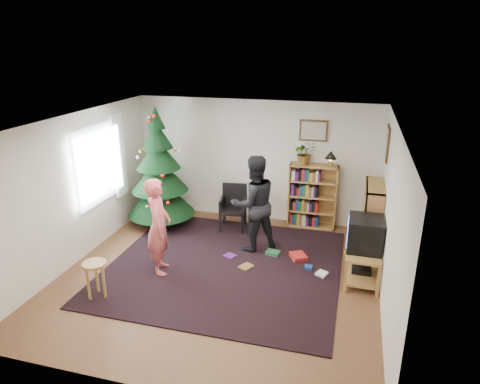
% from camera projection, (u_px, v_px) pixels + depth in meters
% --- Properties ---
extents(floor, '(5.00, 5.00, 0.00)m').
position_uv_depth(floor, '(219.00, 275.00, 6.96)').
color(floor, brown).
rests_on(floor, ground).
extents(ceiling, '(5.00, 5.00, 0.00)m').
position_uv_depth(ceiling, '(217.00, 122.00, 6.12)').
color(ceiling, white).
rests_on(ceiling, wall_back).
extents(wall_back, '(5.00, 0.02, 2.50)m').
position_uv_depth(wall_back, '(256.00, 161.00, 8.81)').
color(wall_back, silver).
rests_on(wall_back, floor).
extents(wall_front, '(5.00, 0.02, 2.50)m').
position_uv_depth(wall_front, '(141.00, 291.00, 4.27)').
color(wall_front, silver).
rests_on(wall_front, floor).
extents(wall_left, '(0.02, 5.00, 2.50)m').
position_uv_depth(wall_left, '(76.00, 189.00, 7.16)').
color(wall_left, silver).
rests_on(wall_left, floor).
extents(wall_right, '(0.02, 5.00, 2.50)m').
position_uv_depth(wall_right, '(390.00, 221.00, 5.92)').
color(wall_right, silver).
rests_on(wall_right, floor).
extents(rug, '(3.80, 3.60, 0.02)m').
position_uv_depth(rug, '(225.00, 265.00, 7.23)').
color(rug, black).
rests_on(rug, floor).
extents(window_pane, '(0.04, 1.20, 1.40)m').
position_uv_depth(window_pane, '(96.00, 165.00, 7.61)').
color(window_pane, silver).
rests_on(window_pane, wall_left).
extents(curtain, '(0.06, 0.35, 1.60)m').
position_uv_depth(curtain, '(119.00, 156.00, 8.24)').
color(curtain, white).
rests_on(curtain, wall_left).
extents(picture_back, '(0.55, 0.03, 0.42)m').
position_uv_depth(picture_back, '(314.00, 131.00, 8.26)').
color(picture_back, '#4C3319').
rests_on(picture_back, wall_back).
extents(picture_right, '(0.03, 0.50, 0.60)m').
position_uv_depth(picture_right, '(387.00, 143.00, 7.28)').
color(picture_right, '#4C3319').
rests_on(picture_right, wall_right).
extents(christmas_tree, '(1.34, 1.34, 2.44)m').
position_uv_depth(christmas_tree, '(160.00, 178.00, 8.51)').
color(christmas_tree, '#3F2816').
rests_on(christmas_tree, rug).
extents(bookshelf_back, '(0.95, 0.30, 1.30)m').
position_uv_depth(bookshelf_back, '(312.00, 196.00, 8.56)').
color(bookshelf_back, '#A56B3B').
rests_on(bookshelf_back, floor).
extents(bookshelf_right, '(0.30, 0.95, 1.30)m').
position_uv_depth(bookshelf_right, '(372.00, 219.00, 7.44)').
color(bookshelf_right, '#A56B3B').
rests_on(bookshelf_right, floor).
extents(tv_stand, '(0.53, 0.96, 0.55)m').
position_uv_depth(tv_stand, '(362.00, 261.00, 6.73)').
color(tv_stand, '#A56B3B').
rests_on(tv_stand, floor).
extents(crt_tv, '(0.53, 0.58, 0.50)m').
position_uv_depth(crt_tv, '(365.00, 234.00, 6.57)').
color(crt_tv, black).
rests_on(crt_tv, tv_stand).
extents(armchair, '(0.55, 0.55, 0.90)m').
position_uv_depth(armchair, '(234.00, 205.00, 8.57)').
color(armchair, black).
rests_on(armchair, rug).
extents(stool, '(0.35, 0.35, 0.58)m').
position_uv_depth(stool, '(95.00, 271.00, 6.22)').
color(stool, '#A56B3B').
rests_on(stool, floor).
extents(person_standing, '(0.56, 0.68, 1.61)m').
position_uv_depth(person_standing, '(159.00, 226.00, 6.81)').
color(person_standing, '#C85050').
rests_on(person_standing, rug).
extents(person_by_chair, '(1.08, 1.05, 1.76)m').
position_uv_depth(person_by_chair, '(254.00, 204.00, 7.55)').
color(person_by_chair, black).
rests_on(person_by_chair, rug).
extents(potted_plant, '(0.52, 0.49, 0.46)m').
position_uv_depth(potted_plant, '(305.00, 153.00, 8.32)').
color(potted_plant, gray).
rests_on(potted_plant, bookshelf_back).
extents(table_lamp, '(0.23, 0.23, 0.30)m').
position_uv_depth(table_lamp, '(331.00, 156.00, 8.20)').
color(table_lamp, '#A57F33').
rests_on(table_lamp, bookshelf_back).
extents(floor_clutter, '(2.27, 1.08, 0.08)m').
position_uv_depth(floor_clutter, '(290.00, 261.00, 7.32)').
color(floor_clutter, '#A51E19').
rests_on(floor_clutter, rug).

